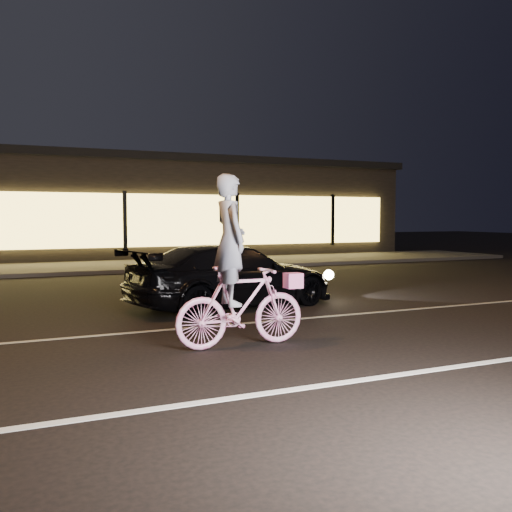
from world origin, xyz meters
name	(u,v)px	position (x,y,z in m)	size (l,w,h in m)	color
ground	(343,345)	(0.00, 0.00, 0.00)	(90.00, 90.00, 0.00)	black
lane_stripe_near	(416,372)	(0.00, -1.50, 0.00)	(60.00, 0.12, 0.01)	silver
lane_stripe_far	(278,320)	(0.00, 2.00, 0.00)	(60.00, 0.10, 0.01)	gray
sidewalk	(136,266)	(0.00, 13.00, 0.06)	(30.00, 4.00, 0.12)	#383533
storefront	(106,207)	(0.00, 18.97, 2.15)	(25.40, 8.42, 4.20)	black
cyclist	(238,286)	(-1.35, 0.49, 0.82)	(1.83, 0.63, 2.31)	#EA3B97
sedan	(233,276)	(-0.17, 3.63, 0.61)	(4.44, 2.50, 1.22)	black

